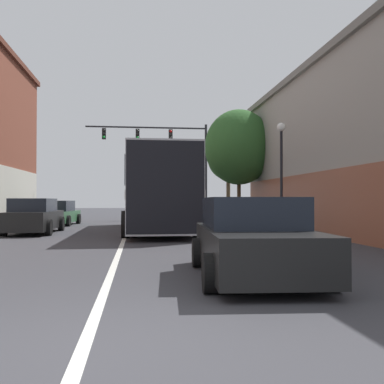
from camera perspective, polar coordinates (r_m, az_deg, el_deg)
The scene contains 10 objects.
ground_plane at distance 4.34m, azimuth -13.98°, elevation -19.48°, with size 160.00×160.00×0.00m, color #38383D.
lane_center_line at distance 20.67m, azimuth -8.23°, elevation -4.88°, with size 0.14×45.06×0.01m.
bus at distance 20.43m, azimuth -4.53°, elevation 0.40°, with size 3.03×11.91×3.39m.
hatchback_foreground at distance 8.19m, azimuth 7.80°, elevation -5.97°, with size 2.24×4.35×1.43m.
parked_car_left_near at distance 26.26m, azimuth -16.78°, elevation -2.64°, with size 2.25×4.51×1.37m.
parked_car_left_mid at distance 19.98m, azimuth -19.38°, elevation -2.97°, with size 1.92×4.64×1.46m.
traffic_signal_gantry at distance 33.44m, azimuth -3.15°, elevation 5.61°, with size 8.94×0.36×7.07m.
street_lamp at distance 16.74m, azimuth 11.28°, elevation 2.81°, with size 0.33×0.33×4.23m.
street_tree_near at distance 26.47m, azimuth 5.97°, elevation 5.68°, with size 4.00×3.60×6.70m.
street_tree_far at distance 30.51m, azimuth 4.62°, elevation 4.40°, with size 2.83×2.55×5.87m.
Camera 1 is at (0.51, -4.09, 1.37)m, focal length 42.00 mm.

